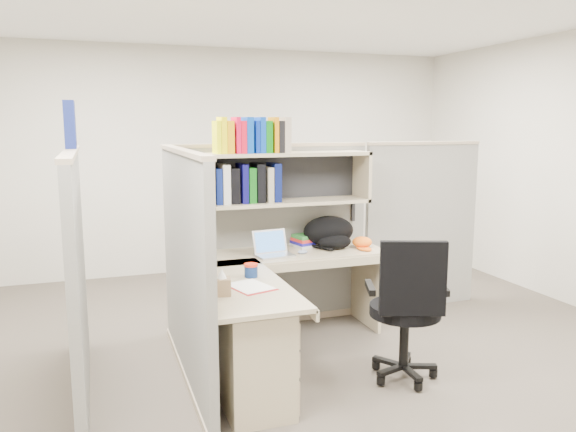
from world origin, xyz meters
name	(u,v)px	position (x,y,z in m)	size (l,w,h in m)	color
ground	(307,361)	(0.00, 0.00, 0.00)	(6.00, 6.00, 0.00)	#3B342E
room_shell	(308,149)	(0.00, 0.00, 1.62)	(6.00, 6.00, 6.00)	#B8B4A6
cubicle	(244,237)	(-0.37, 0.45, 0.91)	(3.79, 1.84, 1.95)	slate
desk	(266,325)	(-0.41, -0.29, 0.44)	(1.74, 1.75, 0.73)	tan
laptop	(275,244)	(-0.11, 0.46, 0.84)	(0.29, 0.29, 0.21)	silver
backpack	(331,232)	(0.47, 0.62, 0.86)	(0.46, 0.35, 0.27)	black
orange_cap	(362,242)	(0.72, 0.53, 0.78)	(0.17, 0.20, 0.09)	orange
snack_canister	(251,270)	(-0.46, -0.08, 0.78)	(0.10, 0.10, 0.10)	navy
tissue_box	(222,282)	(-0.74, -0.43, 0.82)	(0.11, 0.11, 0.17)	#8D7050
mouse	(303,252)	(0.14, 0.47, 0.75)	(0.08, 0.06, 0.03)	#7D8FB2
paper_cup	(276,243)	(-0.01, 0.71, 0.78)	(0.07, 0.07, 0.11)	white
book_stack	(303,241)	(0.24, 0.73, 0.78)	(0.15, 0.21, 0.10)	gray
loose_paper	(250,286)	(-0.53, -0.30, 0.73)	(0.22, 0.30, 0.00)	white
task_chair	(406,331)	(0.53, -0.54, 0.37)	(0.60, 0.56, 1.05)	black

